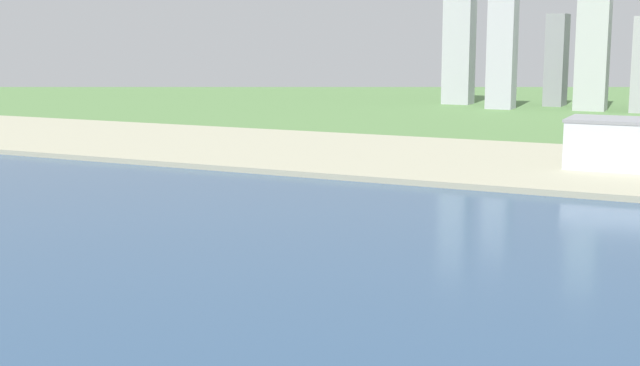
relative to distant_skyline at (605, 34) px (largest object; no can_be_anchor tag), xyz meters
name	(u,v)px	position (x,y,z in m)	size (l,w,h in m)	color
ground_plane	(509,287)	(51.67, -523.59, -59.14)	(2400.00, 2400.00, 0.00)	#578146
industrial_pier	(615,169)	(51.67, -333.59, -57.89)	(840.00, 140.00, 2.50)	#AAA78B
distant_skyline	(605,34)	(0.00, 0.00, 0.00)	(289.00, 76.38, 148.41)	silver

